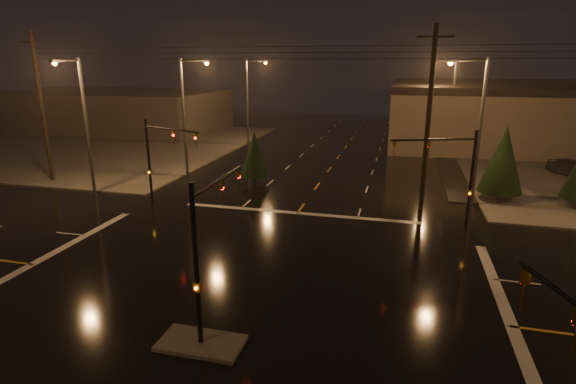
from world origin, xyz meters
The scene contains 18 objects.
ground centered at (0.00, 0.00, 0.00)m, with size 140.00×140.00×0.00m, color black.
sidewalk_nw centered at (-30.00, 30.00, 0.06)m, with size 36.00×36.00×0.12m, color #494741.
median_island centered at (0.00, -4.00, 0.07)m, with size 3.00×1.60×0.15m, color #494741.
stop_bar_far centered at (0.00, 11.00, 0.01)m, with size 16.00×0.50×0.01m, color beige.
commercial_block centered at (-35.00, 42.00, 2.80)m, with size 30.00×18.00×5.60m, color #443E3C.
signal_mast_median centered at (0.00, -3.07, 3.75)m, with size 0.25×4.59×6.00m.
signal_mast_ne centered at (9.50, 10.14, 3.79)m, with size 4.84×1.86×6.00m.
signal_mast_nw centered at (-9.50, 10.14, 3.79)m, with size 4.84×1.86×6.00m.
streetlight_1 centered at (-11.18, 18.00, 5.80)m, with size 2.77×0.32×10.00m.
streetlight_2 centered at (-11.18, 34.00, 5.80)m, with size 2.77×0.32×10.00m.
streetlight_3 centered at (11.18, 16.00, 5.80)m, with size 2.77×0.32×10.00m.
streetlight_4 centered at (11.18, 36.00, 5.80)m, with size 2.77×0.32×10.00m.
streetlight_5 centered at (-16.00, 11.18, 5.80)m, with size 0.32×2.77×10.00m.
utility_pole_0 centered at (-22.00, 14.00, 6.13)m, with size 2.20×0.32×12.00m.
utility_pole_1 centered at (8.00, 14.00, 6.13)m, with size 2.20×0.32×12.00m.
conifer_0 centered at (13.47, 17.31, 3.08)m, with size 3.04×3.04×5.45m.
conifer_3 centered at (-5.09, 17.33, 2.52)m, with size 2.34×2.34×4.35m.
car_parked centered at (21.02, 26.58, 0.79)m, with size 1.85×4.61×1.57m, color black.
Camera 1 is at (6.45, -16.63, 9.70)m, focal length 28.00 mm.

